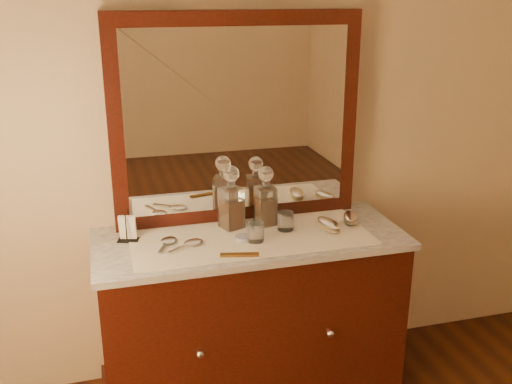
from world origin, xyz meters
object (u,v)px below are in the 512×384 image
(napkin_rack, at_px, (128,229))
(brush_far, at_px, (350,218))
(mirror_frame, at_px, (237,120))
(comb, at_px, (240,255))
(dresser_cabinet, at_px, (251,319))
(pin_dish, at_px, (244,238))
(decanter_right, at_px, (266,202))
(hand_mirror_inner, at_px, (191,244))
(decanter_left, at_px, (231,204))
(hand_mirror_outer, at_px, (168,242))
(brush_near, at_px, (329,225))

(napkin_rack, distance_m, brush_far, 1.07)
(mirror_frame, relative_size, comb, 7.16)
(dresser_cabinet, bearing_deg, napkin_rack, 169.91)
(mirror_frame, bearing_deg, brush_far, -21.96)
(mirror_frame, relative_size, pin_dish, 15.25)
(decanter_right, height_order, hand_mirror_inner, decanter_right)
(pin_dish, height_order, comb, pin_dish)
(decanter_left, bearing_deg, brush_far, -8.00)
(decanter_right, bearing_deg, comb, -123.26)
(dresser_cabinet, height_order, comb, comb)
(napkin_rack, distance_m, hand_mirror_inner, 0.30)
(comb, xyz_separation_m, hand_mirror_outer, (-0.28, 0.21, 0.00))
(comb, relative_size, brush_far, 1.06)
(brush_near, xyz_separation_m, hand_mirror_outer, (-0.76, 0.04, -0.02))
(mirror_frame, bearing_deg, dresser_cabinet, -90.00)
(mirror_frame, xyz_separation_m, decanter_right, (0.11, -0.13, -0.38))
(pin_dish, height_order, brush_far, brush_far)
(comb, relative_size, brush_near, 0.95)
(decanter_right, bearing_deg, hand_mirror_inner, -158.62)
(decanter_left, distance_m, decanter_right, 0.17)
(comb, bearing_deg, napkin_rack, 159.34)
(dresser_cabinet, bearing_deg, hand_mirror_outer, 178.51)
(dresser_cabinet, height_order, hand_mirror_outer, hand_mirror_outer)
(comb, xyz_separation_m, decanter_left, (0.04, 0.32, 0.11))
(hand_mirror_outer, height_order, hand_mirror_inner, same)
(decanter_left, height_order, decanter_right, decanter_left)
(dresser_cabinet, bearing_deg, pin_dish, -139.91)
(pin_dish, bearing_deg, comb, -109.91)
(pin_dish, xyz_separation_m, napkin_rack, (-0.51, 0.13, 0.05))
(dresser_cabinet, xyz_separation_m, mirror_frame, (0.00, 0.25, 0.94))
(hand_mirror_inner, bearing_deg, mirror_frame, 44.73)
(dresser_cabinet, xyz_separation_m, brush_far, (0.52, 0.04, 0.46))
(napkin_rack, bearing_deg, mirror_frame, 15.00)
(pin_dish, relative_size, comb, 0.47)
(pin_dish, relative_size, brush_far, 0.50)
(brush_near, xyz_separation_m, brush_far, (0.14, 0.06, -0.00))
(mirror_frame, distance_m, brush_far, 0.73)
(mirror_frame, distance_m, comb, 0.67)
(comb, distance_m, hand_mirror_outer, 0.35)
(decanter_left, height_order, hand_mirror_inner, decanter_left)
(brush_far, xyz_separation_m, hand_mirror_inner, (-0.80, -0.07, -0.01))
(decanter_right, relative_size, brush_far, 1.85)
(decanter_right, relative_size, hand_mirror_inner, 1.57)
(pin_dish, xyz_separation_m, decanter_right, (0.15, 0.15, 0.11))
(decanter_right, bearing_deg, hand_mirror_outer, -167.74)
(dresser_cabinet, bearing_deg, decanter_right, 47.26)
(dresser_cabinet, relative_size, napkin_rack, 9.88)
(brush_near, height_order, hand_mirror_outer, brush_near)
(dresser_cabinet, relative_size, hand_mirror_outer, 7.56)
(pin_dish, height_order, hand_mirror_inner, hand_mirror_inner)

